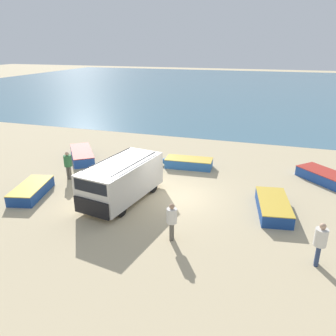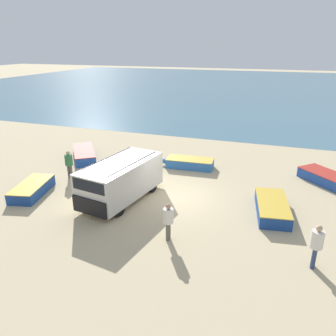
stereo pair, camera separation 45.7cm
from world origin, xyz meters
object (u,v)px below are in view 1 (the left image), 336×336
(parked_van, at_px, (122,180))
(fishing_rowboat_1, at_px, (82,154))
(fishing_rowboat_2, at_px, (187,163))
(fisherman_1, at_px, (172,218))
(fisherman_0, at_px, (68,163))
(fisherman_2, at_px, (320,241))
(fishing_rowboat_0, at_px, (273,205))
(fishing_rowboat_4, at_px, (327,178))
(fishing_rowboat_3, at_px, (33,189))

(parked_van, xyz_separation_m, fishing_rowboat_1, (-5.77, 5.28, -0.84))
(fishing_rowboat_2, xyz_separation_m, fisherman_1, (1.62, -8.78, 0.70))
(fisherman_0, distance_m, fisherman_1, 9.23)
(fisherman_2, bearing_deg, fisherman_1, 7.29)
(fisherman_1, bearing_deg, fishing_rowboat_0, -136.69)
(fishing_rowboat_4, xyz_separation_m, fisherman_0, (-15.26, -4.29, 0.75))
(fishing_rowboat_1, bearing_deg, fisherman_2, -154.69)
(fishing_rowboat_4, height_order, fisherman_1, fisherman_1)
(fisherman_1, bearing_deg, parked_van, -39.31)
(fishing_rowboat_2, distance_m, fisherman_2, 11.50)
(parked_van, bearing_deg, fishing_rowboat_0, 107.81)
(parked_van, bearing_deg, fisherman_2, 82.67)
(fishing_rowboat_1, bearing_deg, fishing_rowboat_4, -124.38)
(fishing_rowboat_3, bearing_deg, fishing_rowboat_4, -80.23)
(fishing_rowboat_1, height_order, fishing_rowboat_3, fishing_rowboat_1)
(fishing_rowboat_0, relative_size, fishing_rowboat_2, 1.08)
(parked_van, height_order, fisherman_0, parked_van)
(fishing_rowboat_4, bearing_deg, fishing_rowboat_0, -77.98)
(parked_van, relative_size, fishing_rowboat_0, 1.31)
(parked_van, relative_size, fisherman_0, 3.06)
(fishing_rowboat_2, distance_m, fisherman_0, 7.78)
(parked_van, distance_m, fisherman_2, 9.87)
(fisherman_0, bearing_deg, fishing_rowboat_4, 109.12)
(fishing_rowboat_3, bearing_deg, parked_van, -92.98)
(fishing_rowboat_3, distance_m, fisherman_1, 8.99)
(fisherman_0, bearing_deg, fishing_rowboat_2, 127.04)
(fisherman_2, bearing_deg, fishing_rowboat_2, -42.70)
(fishing_rowboat_0, relative_size, fisherman_0, 2.33)
(fishing_rowboat_0, height_order, fishing_rowboat_3, fishing_rowboat_0)
(parked_van, relative_size, fisherman_1, 3.20)
(parked_van, bearing_deg, fisherman_1, 61.29)
(parked_van, xyz_separation_m, fishing_rowboat_4, (10.86, 5.90, -0.86))
(fisherman_1, bearing_deg, fishing_rowboat_2, -80.58)
(parked_van, xyz_separation_m, fishing_rowboat_2, (2.04, 5.90, -0.86))
(fishing_rowboat_0, relative_size, fishing_rowboat_1, 0.94)
(fishing_rowboat_1, height_order, fishing_rowboat_4, fishing_rowboat_1)
(fishing_rowboat_0, distance_m, fishing_rowboat_3, 13.02)
(fisherman_0, bearing_deg, fishing_rowboat_1, -156.22)
(fishing_rowboat_0, xyz_separation_m, fisherman_0, (-12.17, 0.48, 0.75))
(fishing_rowboat_4, distance_m, fisherman_2, 8.92)
(fisherman_0, bearing_deg, parked_van, 73.33)
(fishing_rowboat_0, relative_size, fisherman_2, 2.32)
(parked_van, height_order, fishing_rowboat_2, parked_van)
(fishing_rowboat_0, distance_m, fishing_rowboat_4, 5.69)
(fishing_rowboat_3, height_order, fisherman_0, fisherman_0)
(fishing_rowboat_0, bearing_deg, fishing_rowboat_2, 41.61)
(fishing_rowboat_4, relative_size, fisherman_0, 2.02)
(fishing_rowboat_3, relative_size, fisherman_0, 2.14)
(fishing_rowboat_2, distance_m, fisherman_1, 8.96)
(fishing_rowboat_0, bearing_deg, fisherman_0, 79.14)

